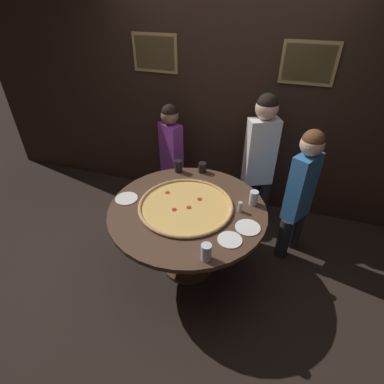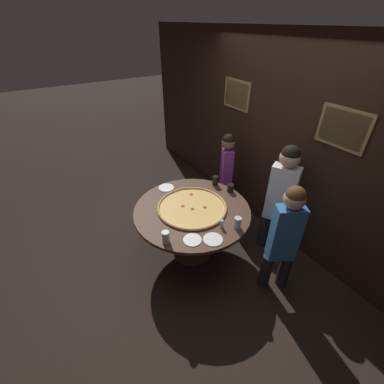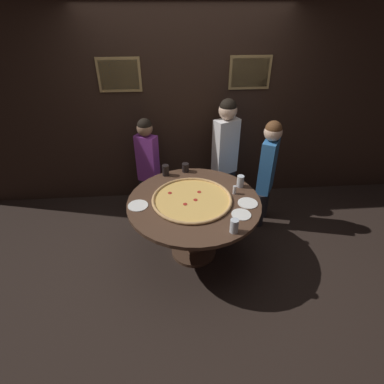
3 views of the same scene
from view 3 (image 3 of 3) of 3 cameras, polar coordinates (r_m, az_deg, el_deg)
ground_plane at (r=3.63m, az=0.34°, el=-11.26°), size 24.00×24.00×0.00m
back_wall at (r=4.08m, az=-1.20°, el=15.59°), size 6.40×0.08×2.60m
dining_table at (r=3.25m, az=0.37°, el=-3.85°), size 1.41×1.41×0.74m
giant_pizza at (r=3.16m, az=-0.02°, el=-1.36°), size 0.85×0.85×0.03m
drink_cup_front_edge at (r=3.66m, az=-1.26°, el=4.68°), size 0.08×0.08×0.11m
drink_cup_by_shaker at (r=3.59m, az=-5.05°, el=4.15°), size 0.08×0.08×0.13m
drink_cup_near_right at (r=3.40m, az=9.20°, el=2.04°), size 0.08×0.08×0.13m
drink_cup_centre_back at (r=2.75m, az=8.04°, el=-6.41°), size 0.08×0.08×0.14m
white_plate_right_side at (r=3.17m, az=10.57°, el=-2.09°), size 0.21×0.21×0.01m
white_plate_left_side at (r=3.00m, az=9.36°, el=-4.25°), size 0.19×0.19×0.01m
white_plate_beside_cup at (r=3.13m, az=-10.24°, el=-2.55°), size 0.21×0.21×0.01m
condiment_shaker at (r=3.27m, az=8.09°, el=0.41°), size 0.04×0.04×0.10m
diner_far_left at (r=3.76m, az=14.17°, el=4.35°), size 0.28×0.36×1.39m
diner_side_right at (r=3.97m, az=-8.44°, el=5.93°), size 0.34×0.26×1.31m
diner_far_right at (r=3.99m, az=6.36°, el=8.14°), size 0.40×0.30×1.52m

